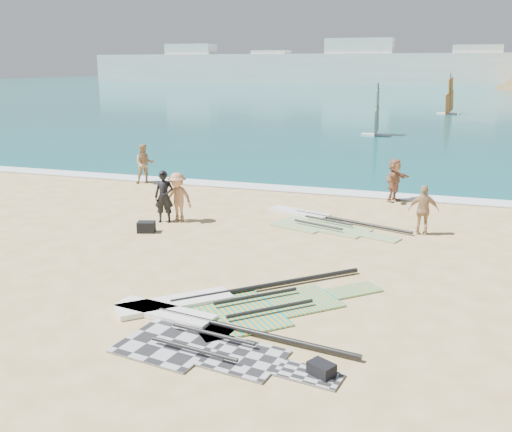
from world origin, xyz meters
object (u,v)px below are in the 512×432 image
(person_wetsuit, at_px, (164,197))
(gear_bag_far, at_px, (321,370))
(rig_green, at_px, (318,221))
(beachgoer_mid, at_px, (178,197))
(beachgoer_back, at_px, (424,210))
(gear_bag_near, at_px, (146,227))
(beachgoer_left, at_px, (144,164))
(rig_orange, at_px, (235,303))
(rig_grey, at_px, (196,333))
(beachgoer_right, at_px, (394,180))

(person_wetsuit, bearing_deg, gear_bag_far, -61.76)
(rig_green, bearing_deg, beachgoer_mid, -142.93)
(beachgoer_mid, height_order, beachgoer_back, beachgoer_mid)
(gear_bag_near, relative_size, beachgoer_left, 0.31)
(beachgoer_left, height_order, beachgoer_mid, beachgoer_left)
(rig_orange, bearing_deg, beachgoer_mid, 82.86)
(rig_grey, distance_m, beachgoer_back, 9.80)
(rig_grey, relative_size, beachgoer_right, 3.26)
(beachgoer_right, bearing_deg, rig_orange, -169.42)
(gear_bag_far, relative_size, beachgoer_back, 0.28)
(rig_orange, relative_size, gear_bag_far, 12.50)
(rig_grey, height_order, beachgoer_mid, beachgoer_mid)
(rig_orange, distance_m, beachgoer_left, 14.60)
(rig_green, height_order, person_wetsuit, person_wetsuit)
(rig_orange, height_order, beachgoer_back, beachgoer_back)
(rig_orange, relative_size, beachgoer_left, 3.10)
(person_wetsuit, bearing_deg, beachgoer_back, -4.60)
(gear_bag_far, xyz_separation_m, person_wetsuit, (-7.37, 8.36, 0.78))
(beachgoer_left, bearing_deg, beachgoer_mid, -84.77)
(gear_bag_near, relative_size, beachgoer_back, 0.35)
(rig_grey, relative_size, gear_bag_near, 10.10)
(person_wetsuit, bearing_deg, rig_green, 5.10)
(gear_bag_near, bearing_deg, beachgoer_left, 119.24)
(rig_green, relative_size, beachgoer_left, 2.94)
(rig_orange, height_order, person_wetsuit, person_wetsuit)
(rig_orange, height_order, beachgoer_right, beachgoer_right)
(gear_bag_near, distance_m, gear_bag_far, 10.20)
(rig_orange, xyz_separation_m, beachgoer_back, (3.84, 7.20, 0.77))
(rig_green, distance_m, rig_orange, 7.59)
(rig_green, relative_size, rig_orange, 0.95)
(beachgoer_back, bearing_deg, rig_orange, 57.72)
(beachgoer_left, relative_size, beachgoer_right, 1.05)
(beachgoer_back, bearing_deg, beachgoer_right, -77.62)
(rig_green, relative_size, gear_bag_far, 11.84)
(beachgoer_right, bearing_deg, gear_bag_far, -157.05)
(gear_bag_near, relative_size, beachgoer_right, 0.32)
(beachgoer_back, distance_m, beachgoer_right, 4.64)
(person_wetsuit, bearing_deg, beachgoer_mid, 11.78)
(rig_green, bearing_deg, gear_bag_near, -130.21)
(rig_green, relative_size, beachgoer_mid, 3.07)
(rig_green, bearing_deg, rig_grey, -73.92)
(rig_green, distance_m, beachgoer_right, 4.69)
(rig_grey, bearing_deg, beachgoer_back, 74.21)
(rig_grey, relative_size, beachgoer_mid, 3.25)
(beachgoer_left, relative_size, beachgoer_mid, 1.05)
(rig_green, relative_size, person_wetsuit, 2.94)
(beachgoer_left, xyz_separation_m, beachgoer_mid, (4.39, -5.55, -0.04))
(rig_grey, bearing_deg, beachgoer_mid, 126.99)
(beachgoer_mid, distance_m, beachgoer_right, 8.86)
(person_wetsuit, height_order, beachgoer_mid, person_wetsuit)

